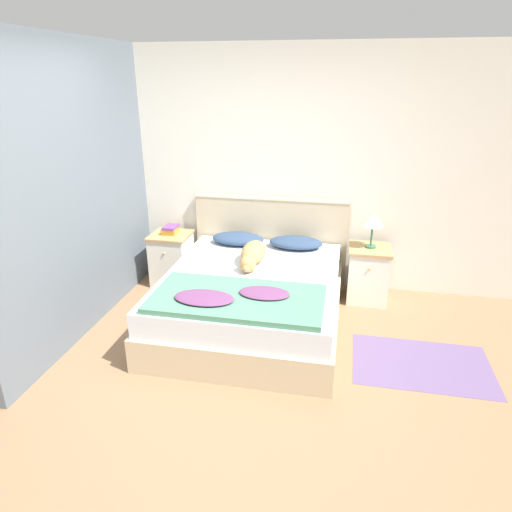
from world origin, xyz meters
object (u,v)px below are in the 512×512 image
pillow_right (296,243)px  dog (253,254)px  nightstand_left (172,258)px  bed (252,299)px  nightstand_right (368,274)px  book_stack (170,230)px  pillow_left (238,239)px  table_lamp (373,220)px

pillow_right → dog: dog is taller
nightstand_left → bed: bearing=-34.5°
pillow_right → dog: bearing=-125.1°
nightstand_right → bed: bearing=-145.5°
book_stack → pillow_left: bearing=-0.9°
nightstand_left → table_lamp: size_ratio=1.59×
nightstand_left → pillow_left: 0.82m
bed → nightstand_right: nightstand_right is taller
nightstand_right → pillow_right: pillow_right is taller
bed → pillow_left: size_ratio=3.47×
bed → dog: bearing=99.5°
nightstand_left → nightstand_right: 2.18m
bed → pillow_right: size_ratio=3.47×
dog → pillow_left: bearing=118.2°
dog → book_stack: size_ratio=3.35×
nightstand_right → dog: 1.28m
pillow_left → pillow_right: (0.63, 0.00, 0.00)m
bed → dog: (-0.04, 0.25, 0.36)m
pillow_left → dog: (0.27, -0.51, 0.03)m
nightstand_right → table_lamp: (0.00, 0.01, 0.58)m
nightstand_right → table_lamp: size_ratio=1.59×
pillow_left → pillow_right: bearing=0.0°
pillow_left → dog: dog is taller
bed → table_lamp: (1.09, 0.76, 0.62)m
nightstand_left → dog: 1.20m
nightstand_left → pillow_right: size_ratio=1.03×
pillow_right → dog: 0.62m
pillow_left → dog: 0.58m
nightstand_left → pillow_right: (1.41, 0.02, 0.29)m
nightstand_left → book_stack: (-0.01, 0.03, 0.33)m
pillow_right → book_stack: bearing=179.5°
dog → book_stack: 1.17m
bed → dog: size_ratio=2.93×
pillow_left → pillow_right: size_ratio=1.00×
bed → pillow_right: pillow_right is taller
book_stack → nightstand_right: bearing=-0.8°
dog → table_lamp: table_lamp is taller
nightstand_left → pillow_left: size_ratio=1.03×
book_stack → table_lamp: 2.20m
pillow_left → table_lamp: 1.44m
pillow_right → nightstand_left: bearing=-179.3°
nightstand_right → dog: size_ratio=0.87×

